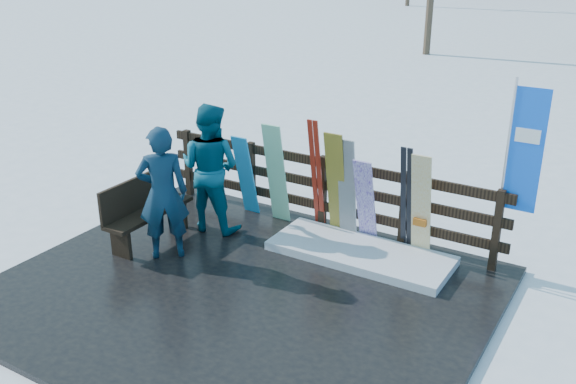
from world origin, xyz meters
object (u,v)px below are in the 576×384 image
Objects in this scene: snowboard_5 at (421,207)px; person_back at (210,168)px; bench at (145,207)px; rental_flag at (520,158)px; snowboard_1 at (276,174)px; snowboard_2 at (336,186)px; person_front at (163,193)px; snowboard_3 at (365,202)px; snowboard_0 at (246,176)px; snowboard_4 at (347,190)px.

person_back reaches higher than snowboard_5.
rental_flag reaches higher than bench.
snowboard_1 reaches higher than bench.
snowboard_2 is 2.47m from person_front.
snowboard_3 is at bearing 175.03° from person_front.
rental_flag is at bearing 20.36° from bench.
snowboard_5 is 3.13m from person_back.
snowboard_0 is at bearing -176.15° from rental_flag.
snowboard_1 reaches higher than snowboard_0.
snowboard_0 is 1.77m from snowboard_4.
snowboard_5 is 0.81× the size of person_back.
person_front is at bearing -95.40° from snowboard_0.
snowboard_0 is 0.71× the size of person_back.
snowboard_0 is 0.53× the size of rental_flag.
person_front is (-2.23, -1.73, 0.27)m from snowboard_3.
snowboard_2 is 1.06× the size of snowboard_4.
person_back is (-0.17, -0.66, 0.30)m from snowboard_0.
person_back reaches higher than snowboard_4.
snowboard_3 is 0.71× the size of person_back.
snowboard_3 is 2.18m from rental_flag.
bench is 0.80× the size of person_front.
snowboard_4 is at bearing 179.03° from person_front.
snowboard_3 is 2.35m from person_back.
snowboard_5 is at bearing -166.62° from rental_flag.
snowboard_0 is 0.59m from snowboard_1.
snowboard_5 is at bearing 0.00° from snowboard_4.
person_back is (0.57, 0.83, 0.46)m from bench.
snowboard_2 is at bearing -166.55° from person_back.
person_back is at bearing -163.53° from snowboard_3.
snowboard_1 is at bearing 180.00° from snowboard_4.
bench is at bearing 48.64° from person_back.
snowboard_3 is 0.88× the size of snowboard_5.
snowboard_4 is (1.77, -0.00, 0.11)m from snowboard_0.
bench is 1.08× the size of snowboard_3.
snowboard_1 is at bearing 180.00° from snowboard_5.
snowboard_5 is 3.50m from person_front.
snowboard_3 is 0.74× the size of person_front.
snowboard_3 is 0.82m from snowboard_5.
snowboard_3 is (0.47, 0.00, -0.16)m from snowboard_2.
person_front reaches higher than snowboard_2.
snowboard_3 is at bearing 0.00° from snowboard_4.
snowboard_4 is at bearing -0.00° from snowboard_2.
snowboard_5 is 1.43m from rental_flag.
snowboard_4 is 0.61× the size of rental_flag.
bench is 0.91× the size of snowboard_1.
bench is 3.18m from snowboard_3.
person_back is at bearing 55.71° from bench.
snowboard_2 reaches higher than snowboard_4.
snowboard_5 is 0.84× the size of person_front.
snowboard_2 is 2.56m from rental_flag.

